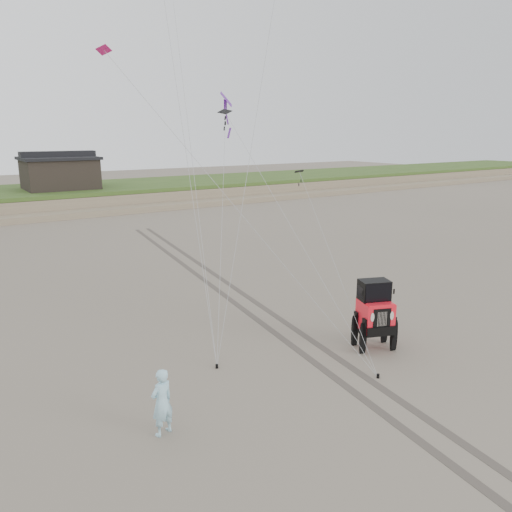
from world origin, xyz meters
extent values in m
plane|color=#6B6054|center=(0.00, 0.00, 0.00)|extent=(160.00, 160.00, 0.00)
cube|color=#7A6B54|center=(0.00, 38.00, 0.70)|extent=(160.00, 12.00, 1.40)
cube|color=#2D4719|center=(0.00, 38.00, 1.55)|extent=(160.00, 12.00, 0.35)
cube|color=#7A6B54|center=(0.00, 31.50, 0.25)|extent=(160.00, 3.50, 0.50)
cube|color=black|center=(2.00, 37.00, 3.03)|extent=(6.00, 5.00, 2.60)
cube|color=black|center=(2.00, 37.00, 4.45)|extent=(6.40, 5.40, 0.25)
cube|color=black|center=(2.00, 37.00, 4.83)|extent=(6.40, 1.20, 0.50)
imported|color=#91D5E0|center=(-4.76, -1.08, 0.79)|extent=(0.67, 0.53, 1.59)
cube|color=black|center=(1.84, 7.20, 7.47)|extent=(0.43, 0.57, 0.24)
cube|color=#631C9B|center=(3.10, 9.23, 8.09)|extent=(1.06, 1.15, 0.75)
cube|color=#CC196A|center=(-2.70, 7.69, 9.44)|extent=(0.49, 0.52, 0.32)
cube|color=black|center=(5.35, 6.80, 5.00)|extent=(0.46, 0.39, 0.16)
cylinder|color=black|center=(-2.15, 1.08, 0.06)|extent=(0.08, 0.08, 0.12)
cylinder|color=black|center=(1.29, -1.95, 0.06)|extent=(0.08, 0.08, 0.12)
cube|color=#4C443D|center=(1.60, 8.00, 0.00)|extent=(4.42, 29.74, 0.01)
cube|color=#4C443D|center=(2.40, 8.00, 0.00)|extent=(4.42, 29.74, 0.01)
camera|label=1|loc=(-8.60, -10.58, 6.64)|focal=35.00mm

